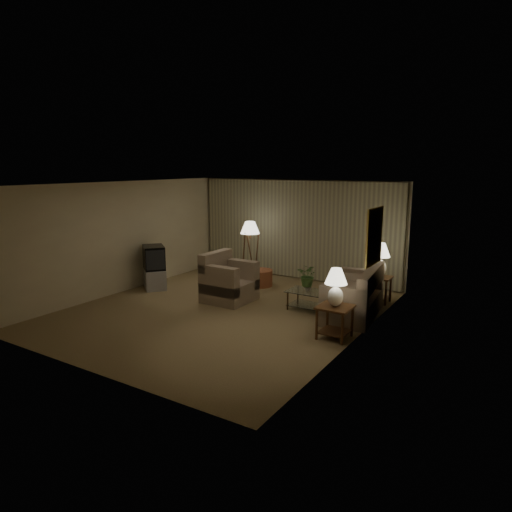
{
  "coord_description": "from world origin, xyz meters",
  "views": [
    {
      "loc": [
        5.57,
        -7.65,
        3.09
      ],
      "look_at": [
        0.45,
        0.6,
        1.14
      ],
      "focal_mm": 32.0,
      "sensor_mm": 36.0,
      "label": 1
    }
  ],
  "objects_px": {
    "table_lamp_near": "(336,284)",
    "tv_cabinet": "(155,278)",
    "crt_tv": "(154,257)",
    "ottoman": "(260,278)",
    "side_table_far": "(378,285)",
    "coffee_table": "(314,298)",
    "table_lamp_far": "(380,257)",
    "sofa": "(353,297)",
    "vase": "(308,288)",
    "floor_lamp": "(250,250)",
    "armchair": "(229,282)",
    "side_table_near": "(335,316)"
  },
  "relations": [
    {
      "from": "table_lamp_near",
      "to": "tv_cabinet",
      "type": "relative_size",
      "value": 0.75
    },
    {
      "from": "side_table_far",
      "to": "tv_cabinet",
      "type": "distance_m",
      "value": 5.5
    },
    {
      "from": "sofa",
      "to": "side_table_near",
      "type": "height_order",
      "value": "sofa"
    },
    {
      "from": "vase",
      "to": "sofa",
      "type": "bearing_deg",
      "value": 5.84
    },
    {
      "from": "table_lamp_near",
      "to": "ottoman",
      "type": "bearing_deg",
      "value": 141.62
    },
    {
      "from": "table_lamp_near",
      "to": "ottoman",
      "type": "distance_m",
      "value": 3.94
    },
    {
      "from": "tv_cabinet",
      "to": "vase",
      "type": "height_order",
      "value": "vase"
    },
    {
      "from": "crt_tv",
      "to": "vase",
      "type": "xyz_separation_m",
      "value": [
        4.07,
        0.45,
        -0.31
      ]
    },
    {
      "from": "tv_cabinet",
      "to": "ottoman",
      "type": "bearing_deg",
      "value": 75.55
    },
    {
      "from": "side_table_far",
      "to": "table_lamp_far",
      "type": "xyz_separation_m",
      "value": [
        0.0,
        0.0,
        0.65
      ]
    },
    {
      "from": "armchair",
      "to": "table_lamp_far",
      "type": "bearing_deg",
      "value": -59.53
    },
    {
      "from": "side_table_near",
      "to": "armchair",
      "type": "bearing_deg",
      "value": 163.15
    },
    {
      "from": "armchair",
      "to": "coffee_table",
      "type": "xyz_separation_m",
      "value": [
        1.96,
        0.36,
        -0.16
      ]
    },
    {
      "from": "ottoman",
      "to": "vase",
      "type": "bearing_deg",
      "value": -31.15
    },
    {
      "from": "table_lamp_near",
      "to": "tv_cabinet",
      "type": "height_order",
      "value": "table_lamp_near"
    },
    {
      "from": "tv_cabinet",
      "to": "ottoman",
      "type": "height_order",
      "value": "tv_cabinet"
    },
    {
      "from": "side_table_far",
      "to": "vase",
      "type": "bearing_deg",
      "value": -129.89
    },
    {
      "from": "tv_cabinet",
      "to": "table_lamp_far",
      "type": "bearing_deg",
      "value": 58.29
    },
    {
      "from": "side_table_near",
      "to": "table_lamp_far",
      "type": "bearing_deg",
      "value": 90.0
    },
    {
      "from": "sofa",
      "to": "vase",
      "type": "height_order",
      "value": "sofa"
    },
    {
      "from": "side_table_near",
      "to": "crt_tv",
      "type": "xyz_separation_m",
      "value": [
        -5.2,
        0.8,
        0.38
      ]
    },
    {
      "from": "side_table_far",
      "to": "coffee_table",
      "type": "bearing_deg",
      "value": -125.93
    },
    {
      "from": "table_lamp_far",
      "to": "floor_lamp",
      "type": "distance_m",
      "value": 3.61
    },
    {
      "from": "side_table_near",
      "to": "table_lamp_near",
      "type": "distance_m",
      "value": 0.59
    },
    {
      "from": "armchair",
      "to": "side_table_near",
      "type": "relative_size",
      "value": 1.76
    },
    {
      "from": "vase",
      "to": "table_lamp_far",
      "type": "bearing_deg",
      "value": 50.11
    },
    {
      "from": "table_lamp_near",
      "to": "coffee_table",
      "type": "bearing_deg",
      "value": 128.05
    },
    {
      "from": "table_lamp_far",
      "to": "coffee_table",
      "type": "distance_m",
      "value": 1.84
    },
    {
      "from": "side_table_far",
      "to": "crt_tv",
      "type": "height_order",
      "value": "crt_tv"
    },
    {
      "from": "crt_tv",
      "to": "ottoman",
      "type": "xyz_separation_m",
      "value": [
        2.17,
        1.6,
        -0.58
      ]
    },
    {
      "from": "sofa",
      "to": "side_table_far",
      "type": "bearing_deg",
      "value": 166.21
    },
    {
      "from": "coffee_table",
      "to": "crt_tv",
      "type": "height_order",
      "value": "crt_tv"
    },
    {
      "from": "table_lamp_far",
      "to": "crt_tv",
      "type": "distance_m",
      "value": 5.51
    },
    {
      "from": "table_lamp_near",
      "to": "table_lamp_far",
      "type": "distance_m",
      "value": 2.6
    },
    {
      "from": "sofa",
      "to": "table_lamp_far",
      "type": "relative_size",
      "value": 2.67
    },
    {
      "from": "armchair",
      "to": "coffee_table",
      "type": "height_order",
      "value": "armchair"
    },
    {
      "from": "coffee_table",
      "to": "tv_cabinet",
      "type": "distance_m",
      "value": 4.25
    },
    {
      "from": "coffee_table",
      "to": "crt_tv",
      "type": "bearing_deg",
      "value": -173.92
    },
    {
      "from": "side_table_far",
      "to": "ottoman",
      "type": "relative_size",
      "value": 0.95
    },
    {
      "from": "table_lamp_near",
      "to": "ottoman",
      "type": "height_order",
      "value": "table_lamp_near"
    },
    {
      "from": "table_lamp_near",
      "to": "side_table_far",
      "type": "bearing_deg",
      "value": 90.0
    },
    {
      "from": "side_table_near",
      "to": "table_lamp_far",
      "type": "height_order",
      "value": "table_lamp_far"
    },
    {
      "from": "sofa",
      "to": "tv_cabinet",
      "type": "relative_size",
      "value": 2.23
    },
    {
      "from": "tv_cabinet",
      "to": "armchair",
      "type": "bearing_deg",
      "value": 41.51
    },
    {
      "from": "side_table_near",
      "to": "crt_tv",
      "type": "height_order",
      "value": "crt_tv"
    },
    {
      "from": "tv_cabinet",
      "to": "ottoman",
      "type": "relative_size",
      "value": 1.46
    },
    {
      "from": "side_table_near",
      "to": "tv_cabinet",
      "type": "height_order",
      "value": "side_table_near"
    },
    {
      "from": "crt_tv",
      "to": "ottoman",
      "type": "bearing_deg",
      "value": 75.55
    },
    {
      "from": "floor_lamp",
      "to": "armchair",
      "type": "bearing_deg",
      "value": -71.13
    },
    {
      "from": "tv_cabinet",
      "to": "table_lamp_near",
      "type": "bearing_deg",
      "value": 30.45
    }
  ]
}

